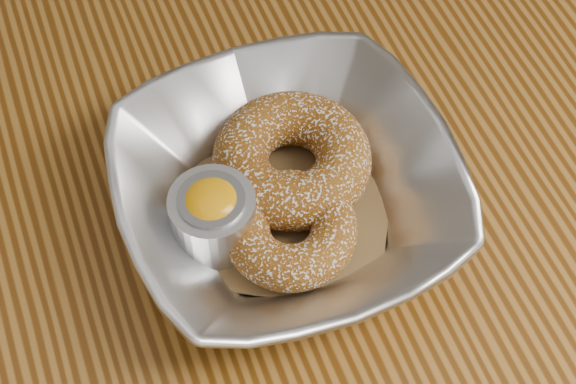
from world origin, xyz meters
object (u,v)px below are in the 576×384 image
object	(u,v)px
donut_back	(292,159)
donut_front	(290,230)
serving_bowl	(288,193)
table	(311,234)
ramekin	(213,216)

from	to	relation	value
donut_back	donut_front	xyz separation A→B (m)	(-0.02, -0.05, -0.00)
serving_bowl	donut_front	xyz separation A→B (m)	(-0.01, -0.03, -0.00)
table	donut_front	size ratio (longest dim) A/B	12.89
ramekin	table	bearing A→B (deg)	21.17
table	donut_back	bearing A→B (deg)	-162.54
table	donut_back	world-z (taller)	donut_back
donut_back	donut_front	world-z (taller)	donut_back
table	donut_back	distance (m)	0.13
serving_bowl	donut_front	bearing A→B (deg)	-107.71
donut_front	table	bearing A→B (deg)	54.44
serving_bowl	donut_back	bearing A→B (deg)	63.24
table	serving_bowl	bearing A→B (deg)	-136.52
donut_back	donut_front	size ratio (longest dim) A/B	1.23
table	ramekin	distance (m)	0.16
serving_bowl	ramekin	xyz separation A→B (m)	(-0.06, -0.00, 0.01)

